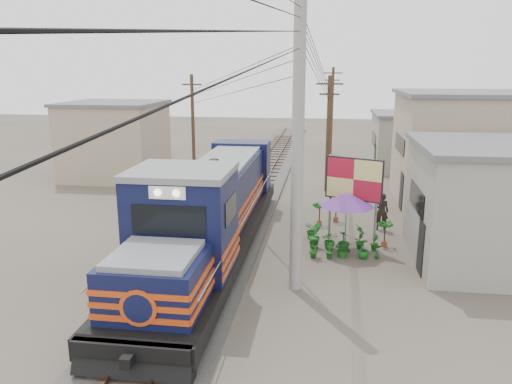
# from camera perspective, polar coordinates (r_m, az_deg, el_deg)

# --- Properties ---
(ground) EXTENTS (120.00, 120.00, 0.00)m
(ground) POSITION_cam_1_polar(r_m,az_deg,el_deg) (18.58, -6.42, -9.60)
(ground) COLOR #473F35
(ground) RESTS_ON ground
(ballast) EXTENTS (3.60, 70.00, 0.16)m
(ballast) POSITION_cam_1_polar(r_m,az_deg,el_deg) (27.81, -1.33, -1.30)
(ballast) COLOR #595651
(ballast) RESTS_ON ground
(track) EXTENTS (1.15, 70.00, 0.12)m
(track) POSITION_cam_1_polar(r_m,az_deg,el_deg) (27.77, -1.33, -0.94)
(track) COLOR #51331E
(track) RESTS_ON ground
(locomotive) EXTENTS (3.17, 17.25, 4.27)m
(locomotive) POSITION_cam_1_polar(r_m,az_deg,el_deg) (19.84, -5.10, -2.37)
(locomotive) COLOR black
(locomotive) RESTS_ON ground
(utility_pole_main) EXTENTS (0.40, 0.40, 10.00)m
(utility_pole_main) POSITION_cam_1_polar(r_m,az_deg,el_deg) (16.17, 4.79, 5.37)
(utility_pole_main) COLOR #9E9B93
(utility_pole_main) RESTS_ON ground
(wooden_pole_mid) EXTENTS (1.60, 0.24, 7.00)m
(wooden_pole_mid) POSITION_cam_1_polar(r_m,az_deg,el_deg) (30.69, 8.25, 6.86)
(wooden_pole_mid) COLOR #4C3826
(wooden_pole_mid) RESTS_ON ground
(wooden_pole_far) EXTENTS (1.60, 0.24, 7.50)m
(wooden_pole_far) POSITION_cam_1_polar(r_m,az_deg,el_deg) (44.60, 8.67, 9.35)
(wooden_pole_far) COLOR #4C3826
(wooden_pole_far) RESTS_ON ground
(wooden_pole_left) EXTENTS (1.60, 0.24, 7.00)m
(wooden_pole_left) POSITION_cam_1_polar(r_m,az_deg,el_deg) (35.92, -7.22, 7.91)
(wooden_pole_left) COLOR #4C3826
(wooden_pole_left) RESTS_ON ground
(power_lines) EXTENTS (9.65, 19.00, 3.30)m
(power_lines) POSITION_cam_1_polar(r_m,az_deg,el_deg) (25.37, -2.33, 14.32)
(power_lines) COLOR black
(power_lines) RESTS_ON ground
(shophouse_front) EXTENTS (7.35, 6.30, 4.70)m
(shophouse_front) POSITION_cam_1_polar(r_m,az_deg,el_deg) (21.32, 27.23, -1.29)
(shophouse_front) COLOR gray
(shophouse_front) RESTS_ON ground
(shophouse_mid) EXTENTS (8.40, 7.35, 6.20)m
(shophouse_mid) POSITION_cam_1_polar(r_m,az_deg,el_deg) (29.90, 23.76, 4.54)
(shophouse_mid) COLOR tan
(shophouse_mid) RESTS_ON ground
(shophouse_back) EXTENTS (6.30, 6.30, 4.20)m
(shophouse_back) POSITION_cam_1_polar(r_m,az_deg,el_deg) (39.38, 17.71, 5.59)
(shophouse_back) COLOR gray
(shophouse_back) RESTS_ON ground
(shophouse_left) EXTENTS (6.30, 6.30, 5.20)m
(shophouse_left) POSITION_cam_1_polar(r_m,az_deg,el_deg) (35.84, -15.80, 5.76)
(shophouse_left) COLOR tan
(shophouse_left) RESTS_ON ground
(billboard) EXTENTS (2.32, 1.08, 3.82)m
(billboard) POSITION_cam_1_polar(r_m,az_deg,el_deg) (21.15, 11.11, 1.20)
(billboard) COLOR #99999E
(billboard) RESTS_ON ground
(market_umbrella) EXTENTS (2.54, 2.54, 2.51)m
(market_umbrella) POSITION_cam_1_polar(r_m,az_deg,el_deg) (20.61, 10.34, -0.87)
(market_umbrella) COLOR black
(market_umbrella) RESTS_ON ground
(vendor) EXTENTS (0.68, 0.47, 1.79)m
(vendor) POSITION_cam_1_polar(r_m,az_deg,el_deg) (24.03, 14.15, -2.17)
(vendor) COLOR black
(vendor) RESTS_ON ground
(plant_nursery) EXTENTS (3.24, 3.14, 1.06)m
(plant_nursery) POSITION_cam_1_polar(r_m,az_deg,el_deg) (21.08, 9.04, -5.53)
(plant_nursery) COLOR #1B5F1D
(plant_nursery) RESTS_ON ground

